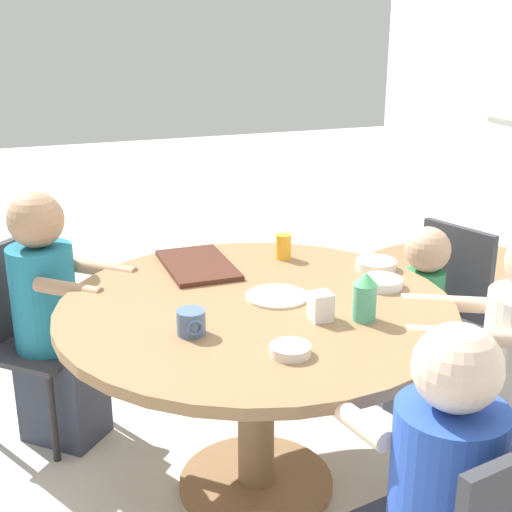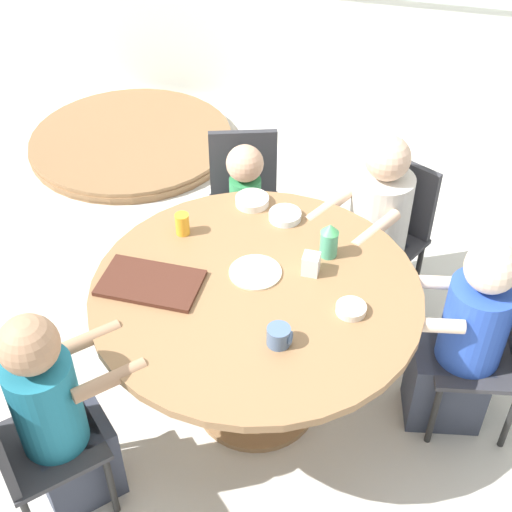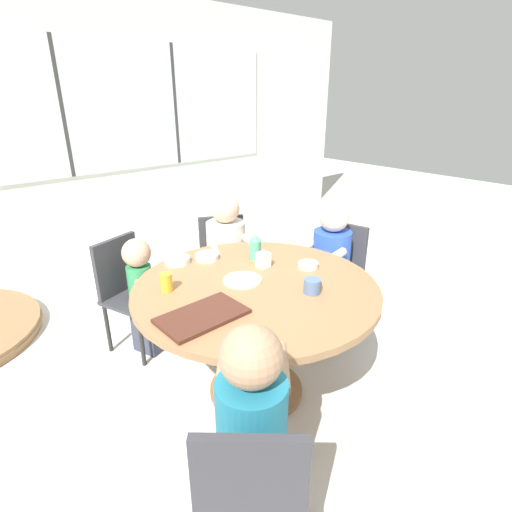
# 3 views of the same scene
# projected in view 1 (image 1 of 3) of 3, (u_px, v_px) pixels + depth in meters

# --- Properties ---
(ground_plane) EXTENTS (16.00, 16.00, 0.00)m
(ground_plane) POSITION_uv_depth(u_px,v_px,m) (256.00, 485.00, 2.80)
(ground_plane) COLOR beige
(dining_table) EXTENTS (1.43, 1.43, 0.77)m
(dining_table) POSITION_uv_depth(u_px,v_px,m) (256.00, 341.00, 2.59)
(dining_table) COLOR olive
(dining_table) RESTS_ON ground_plane
(chair_for_woman_green_shirt) EXTENTS (0.57, 0.57, 0.84)m
(chair_for_woman_green_shirt) POSITION_uv_depth(u_px,v_px,m) (22.00, 325.00, 3.04)
(chair_for_woman_green_shirt) COLOR #333338
(chair_for_woman_green_shirt) RESTS_ON ground_plane
(chair_for_toddler) EXTENTS (0.51, 0.51, 0.84)m
(chair_for_toddler) POSITION_uv_depth(u_px,v_px,m) (442.00, 302.00, 3.27)
(chair_for_toddler) COLOR #333338
(chair_for_toddler) RESTS_ON ground_plane
(person_woman_green_shirt) EXTENTS (0.52, 0.53, 1.09)m
(person_woman_green_shirt) POSITION_uv_depth(u_px,v_px,m) (52.00, 327.00, 2.97)
(person_woman_green_shirt) COLOR #333847
(person_woman_green_shirt) RESTS_ON ground_plane
(person_toddler) EXTENTS (0.27, 0.36, 0.88)m
(person_toddler) POSITION_uv_depth(u_px,v_px,m) (419.00, 318.00, 3.19)
(person_toddler) COLOR #333847
(person_toddler) RESTS_ON ground_plane
(food_tray_dark) EXTENTS (0.43, 0.26, 0.02)m
(food_tray_dark) POSITION_uv_depth(u_px,v_px,m) (198.00, 265.00, 2.91)
(food_tray_dark) COLOR #472319
(food_tray_dark) RESTS_ON dining_table
(coffee_mug) EXTENTS (0.10, 0.09, 0.08)m
(coffee_mug) POSITION_uv_depth(u_px,v_px,m) (191.00, 322.00, 2.29)
(coffee_mug) COLOR slate
(coffee_mug) RESTS_ON dining_table
(sippy_cup) EXTENTS (0.08, 0.08, 0.17)m
(sippy_cup) POSITION_uv_depth(u_px,v_px,m) (365.00, 296.00, 2.38)
(sippy_cup) COLOR #4CA57F
(sippy_cup) RESTS_ON dining_table
(juice_glass) EXTENTS (0.07, 0.07, 0.11)m
(juice_glass) POSITION_uv_depth(u_px,v_px,m) (283.00, 246.00, 2.99)
(juice_glass) COLOR gold
(juice_glass) RESTS_ON dining_table
(milk_carton_small) EXTENTS (0.07, 0.07, 0.10)m
(milk_carton_small) POSITION_uv_depth(u_px,v_px,m) (321.00, 306.00, 2.40)
(milk_carton_small) COLOR silver
(milk_carton_small) RESTS_ON dining_table
(bowl_white_shallow) EXTENTS (0.15, 0.15, 0.04)m
(bowl_white_shallow) POSITION_uv_depth(u_px,v_px,m) (382.00, 283.00, 2.69)
(bowl_white_shallow) COLOR silver
(bowl_white_shallow) RESTS_ON dining_table
(bowl_cereal) EXTENTS (0.16, 0.16, 0.04)m
(bowl_cereal) POSITION_uv_depth(u_px,v_px,m) (376.00, 265.00, 2.88)
(bowl_cereal) COLOR silver
(bowl_cereal) RESTS_ON dining_table
(bowl_fruit) EXTENTS (0.13, 0.13, 0.03)m
(bowl_fruit) POSITION_uv_depth(u_px,v_px,m) (290.00, 350.00, 2.16)
(bowl_fruit) COLOR silver
(bowl_fruit) RESTS_ON dining_table
(plate_tortillas) EXTENTS (0.23, 0.23, 0.01)m
(plate_tortillas) POSITION_uv_depth(u_px,v_px,m) (277.00, 296.00, 2.60)
(plate_tortillas) COLOR beige
(plate_tortillas) RESTS_ON dining_table
(folded_table_stack) EXTENTS (1.51, 1.51, 0.09)m
(folded_table_stack) POSITION_uv_depth(u_px,v_px,m) (468.00, 281.00, 4.78)
(folded_table_stack) COLOR olive
(folded_table_stack) RESTS_ON ground_plane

